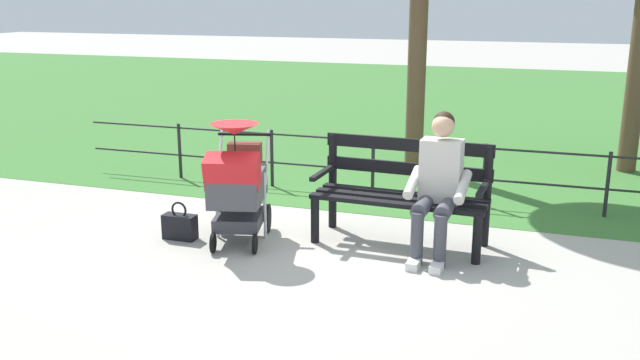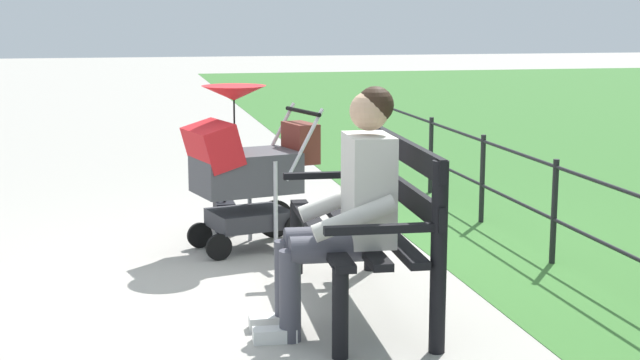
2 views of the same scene
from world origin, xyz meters
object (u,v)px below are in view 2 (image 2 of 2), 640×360
at_px(park_bench, 371,216).
at_px(person_on_bench, 348,204).
at_px(stroller, 245,166).
at_px(handbag, 224,215).

distance_m(park_bench, person_on_bench, 0.45).
bearing_deg(person_on_bench, park_bench, -31.66).
bearing_deg(stroller, person_on_bench, -170.72).
bearing_deg(handbag, stroller, -171.19).
relative_size(park_bench, handbag, 4.38).
relative_size(park_bench, person_on_bench, 1.27).
height_order(stroller, handbag, stroller).
relative_size(person_on_bench, handbag, 3.45).
height_order(park_bench, person_on_bench, person_on_bench).
bearing_deg(handbag, person_on_bench, -170.84).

